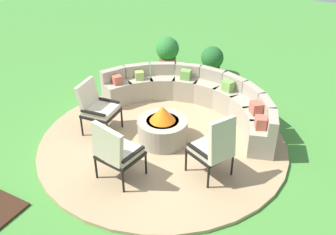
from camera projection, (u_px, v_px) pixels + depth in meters
ground_plane at (163, 143)px, 7.16m from camera, size 24.00×24.00×0.00m
patio_circle at (163, 142)px, 7.14m from camera, size 4.50×4.50×0.06m
fire_pit at (163, 128)px, 6.98m from camera, size 0.90×0.90×0.72m
curved_stone_bench at (198, 98)px, 7.90m from camera, size 3.83×1.76×0.73m
lounge_chair_front_left at (97, 106)px, 7.16m from camera, size 0.69×0.64×0.99m
lounge_chair_front_right at (116, 151)px, 5.93m from camera, size 0.68×0.66×1.08m
lounge_chair_back_left at (214, 147)px, 5.98m from camera, size 0.77×0.75×1.12m
potted_plant_0 at (212, 60)px, 9.54m from camera, size 0.56×0.56×0.73m
potted_plant_2 at (167, 51)px, 9.92m from camera, size 0.59×0.59×0.81m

